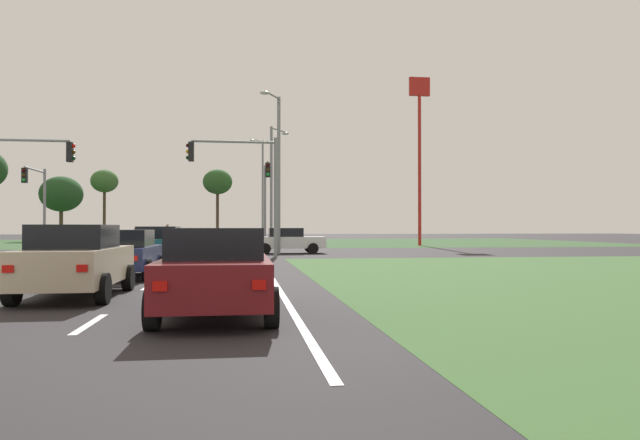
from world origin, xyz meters
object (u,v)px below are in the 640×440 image
Objects in this scene: street_lamp_third at (273,180)px; traffic_signal_near_right at (244,176)px; traffic_signal_far_right at (266,190)px; street_lamp_fourth at (262,186)px; car_silver_fifth at (196,240)px; car_beige_sixth at (76,261)px; car_maroon_second at (216,271)px; car_navy_seventh at (123,253)px; pedestrian_at_median at (167,232)px; treeline_third at (104,182)px; car_teal_fourth at (159,244)px; treeline_second at (61,194)px; car_white_near at (288,240)px; fastfood_pole_sign at (419,126)px; treeline_fourth at (218,182)px; car_black_third at (145,237)px; street_lamp_second at (277,166)px; traffic_signal_far_left at (37,193)px.

traffic_signal_near_right is at bearing -98.96° from street_lamp_third.
traffic_signal_far_right is 1.00× the size of traffic_signal_near_right.
street_lamp_fourth is at bearing 90.71° from street_lamp_third.
car_beige_sixth reaches higher than car_silver_fifth.
car_maroon_second is at bearing -44.51° from car_beige_sixth.
car_navy_seventh is 2.52× the size of pedestrian_at_median.
treeline_third is at bearing 110.86° from traffic_signal_near_right.
treeline_second reaches higher than car_teal_fourth.
car_navy_seventh is 0.72× the size of traffic_signal_near_right.
fastfood_pole_sign is (12.46, 13.60, 9.55)m from car_white_near.
traffic_signal_far_right is 11.65m from traffic_signal_near_right.
treeline_second is at bearing -148.72° from treeline_third.
car_beige_sixth is 0.50× the size of treeline_fourth.
treeline_second reaches higher than traffic_signal_near_right.
car_navy_seventh is 0.72× the size of traffic_signal_far_right.
treeline_third is at bearing 2.79° from pedestrian_at_median.
treeline_third is (-10.21, 22.96, 5.82)m from pedestrian_at_median.
treeline_fourth reaches higher than car_black_third.
traffic_signal_far_right is 3.50× the size of pedestrian_at_median.
fastfood_pole_sign reaches higher than street_lamp_third.
car_navy_seventh is 30.67m from pedestrian_at_median.
car_navy_seventh is 0.30× the size of fastfood_pole_sign.
fastfood_pole_sign reaches higher than treeline_second.
street_lamp_fourth is at bearing 138.97° from fastfood_pole_sign.
treeline_third reaches higher than car_white_near.
street_lamp_second is (2.49, 23.23, 4.34)m from car_maroon_second.
car_beige_sixth is at bearing -103.63° from traffic_signal_near_right.
car_teal_fourth reaches higher than car_silver_fifth.
traffic_signal_near_right is at bearing -69.14° from treeline_third.
car_silver_fifth is 6.91m from traffic_signal_far_right.
traffic_signal_far_right is (15.20, -0.21, 0.34)m from traffic_signal_far_left.
street_lamp_second reaches higher than treeline_third.
car_beige_sixth is at bearing 96.87° from car_black_third.
treeline_fourth is (0.82, 55.48, 6.01)m from car_beige_sixth.
fastfood_pole_sign is (18.83, 34.78, 9.50)m from car_beige_sixth.
traffic_signal_far_left is at bearing -165.42° from fastfood_pole_sign.
pedestrian_at_median is 0.23× the size of treeline_second.
car_black_third is 0.50× the size of treeline_third.
fastfood_pole_sign reaches higher than traffic_signal_far_left.
street_lamp_third is (2.12, 13.46, 0.88)m from traffic_signal_near_right.
street_lamp_second is (10.20, -17.38, 4.38)m from car_black_third.
street_lamp_second is 42.56m from treeline_second.
street_lamp_third is 27.00m from treeline_fourth.
car_maroon_second is 62.79m from treeline_second.
pedestrian_at_median is 20.76m from treeline_fourth.
car_navy_seventh is 0.52× the size of treeline_fourth.
car_beige_sixth is 0.45× the size of street_lamp_second.
treeline_fourth is at bearing 89.02° from car_teal_fourth.
treeline_third is at bearing 142.76° from fastfood_pole_sign.
car_beige_sixth is 0.68× the size of traffic_signal_far_right.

